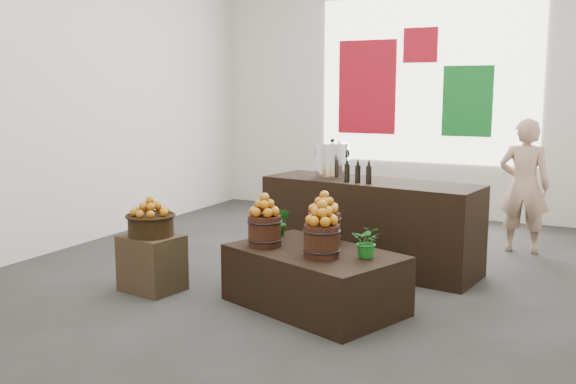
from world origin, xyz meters
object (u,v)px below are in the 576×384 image
at_px(crate, 152,263).
at_px(wicker_basket, 151,226).
at_px(display_table, 314,279).
at_px(counter, 370,224).
at_px(stock_pot_left, 332,161).
at_px(shopper, 524,186).

relative_size(crate, wicker_basket, 1.25).
xyz_separation_m(display_table, counter, (0.02, 1.42, 0.21)).
bearing_deg(display_table, stock_pot_left, 127.60).
height_order(wicker_basket, display_table, wicker_basket).
xyz_separation_m(wicker_basket, shopper, (2.94, 3.02, 0.16)).
height_order(crate, shopper, shopper).
distance_m(wicker_basket, stock_pot_left, 2.09).
xyz_separation_m(stock_pot_left, shopper, (1.83, 1.32, -0.33)).
relative_size(crate, counter, 0.23).
bearing_deg(stock_pot_left, wicker_basket, -123.11).
height_order(crate, wicker_basket, wicker_basket).
relative_size(crate, stock_pot_left, 1.49).
relative_size(stock_pot_left, shopper, 0.23).
height_order(display_table, shopper, shopper).
bearing_deg(shopper, display_table, 61.70).
height_order(wicker_basket, shopper, shopper).
xyz_separation_m(display_table, shopper, (1.39, 2.80, 0.52)).
height_order(counter, stock_pot_left, stock_pot_left).
height_order(wicker_basket, stock_pot_left, stock_pot_left).
xyz_separation_m(display_table, stock_pot_left, (-0.44, 1.49, 0.85)).
distance_m(display_table, stock_pot_left, 1.77).
distance_m(display_table, counter, 1.43).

